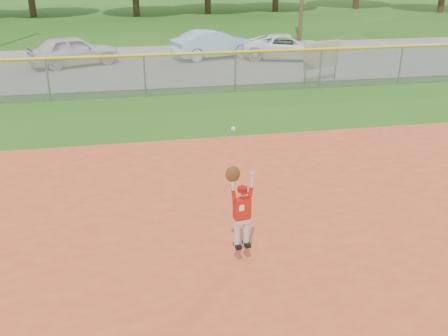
{
  "coord_description": "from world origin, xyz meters",
  "views": [
    {
      "loc": [
        -0.59,
        -8.0,
        4.7
      ],
      "look_at": [
        1.03,
        0.34,
        1.1
      ],
      "focal_mm": 40.0,
      "sensor_mm": 36.0,
      "label": 1
    }
  ],
  "objects_px": {
    "sponsor_sign": "(322,56)",
    "ballplayer": "(241,207)",
    "car_white_b": "(287,47)",
    "car_white_a": "(74,51)",
    "car_blue": "(214,44)"
  },
  "relations": [
    {
      "from": "car_white_a",
      "to": "ballplayer",
      "type": "distance_m",
      "value": 17.8
    },
    {
      "from": "ballplayer",
      "to": "car_white_b",
      "type": "bearing_deg",
      "value": 70.0
    },
    {
      "from": "car_white_a",
      "to": "sponsor_sign",
      "type": "xyz_separation_m",
      "value": [
        9.96,
        -5.43,
        0.37
      ]
    },
    {
      "from": "sponsor_sign",
      "to": "ballplayer",
      "type": "relative_size",
      "value": 0.84
    },
    {
      "from": "car_blue",
      "to": "car_white_b",
      "type": "relative_size",
      "value": 0.97
    },
    {
      "from": "car_white_b",
      "to": "ballplayer",
      "type": "xyz_separation_m",
      "value": [
        -6.19,
        -17.02,
        0.43
      ]
    },
    {
      "from": "ballplayer",
      "to": "car_white_a",
      "type": "bearing_deg",
      "value": 102.92
    },
    {
      "from": "car_blue",
      "to": "sponsor_sign",
      "type": "xyz_separation_m",
      "value": [
        3.26,
        -6.07,
        0.38
      ]
    },
    {
      "from": "sponsor_sign",
      "to": "car_white_b",
      "type": "bearing_deg",
      "value": 87.57
    },
    {
      "from": "car_white_a",
      "to": "sponsor_sign",
      "type": "height_order",
      "value": "sponsor_sign"
    },
    {
      "from": "sponsor_sign",
      "to": "ballplayer",
      "type": "xyz_separation_m",
      "value": [
        -5.98,
        -11.92,
        -0.04
      ]
    },
    {
      "from": "car_blue",
      "to": "sponsor_sign",
      "type": "bearing_deg",
      "value": -168.19
    },
    {
      "from": "car_blue",
      "to": "ballplayer",
      "type": "xyz_separation_m",
      "value": [
        -2.71,
        -17.99,
        0.34
      ]
    },
    {
      "from": "car_blue",
      "to": "ballplayer",
      "type": "height_order",
      "value": "ballplayer"
    },
    {
      "from": "car_blue",
      "to": "sponsor_sign",
      "type": "relative_size",
      "value": 2.39
    }
  ]
}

